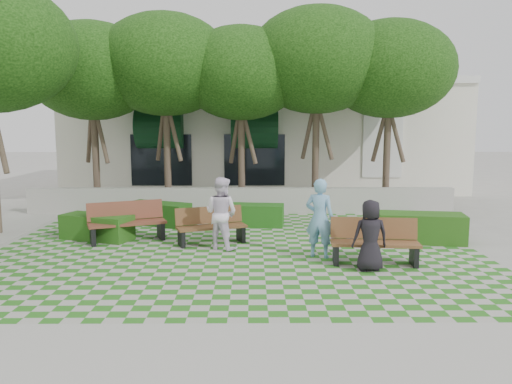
{
  "coord_description": "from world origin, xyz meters",
  "views": [
    {
      "loc": [
        0.4,
        -11.24,
        3.15
      ],
      "look_at": [
        0.5,
        1.5,
        1.4
      ],
      "focal_mm": 35.0,
      "sensor_mm": 36.0,
      "label": 1
    }
  ],
  "objects_px": {
    "bench_west": "(127,222)",
    "person_blue": "(320,218)",
    "bench_east": "(374,242)",
    "hedge_east": "(421,228)",
    "hedge_west": "(97,227)",
    "hedge_midright": "(252,215)",
    "person_white": "(221,213)",
    "person_dark": "(370,235)",
    "hedge_midleft": "(159,214)",
    "bench_mid": "(211,226)"
  },
  "relations": [
    {
      "from": "hedge_midright",
      "to": "bench_west",
      "type": "bearing_deg",
      "value": -149.39
    },
    {
      "from": "bench_west",
      "to": "hedge_midright",
      "type": "bearing_deg",
      "value": 8.1
    },
    {
      "from": "hedge_east",
      "to": "hedge_west",
      "type": "xyz_separation_m",
      "value": [
        -8.77,
        0.38,
        -0.05
      ]
    },
    {
      "from": "bench_west",
      "to": "hedge_midright",
      "type": "distance_m",
      "value": 3.93
    },
    {
      "from": "hedge_midright",
      "to": "person_white",
      "type": "relative_size",
      "value": 1.05
    },
    {
      "from": "hedge_west",
      "to": "person_dark",
      "type": "xyz_separation_m",
      "value": [
        6.78,
        -2.98,
        0.43
      ]
    },
    {
      "from": "bench_mid",
      "to": "hedge_east",
      "type": "relative_size",
      "value": 0.86
    },
    {
      "from": "bench_west",
      "to": "person_dark",
      "type": "xyz_separation_m",
      "value": [
        5.91,
        -2.79,
        0.26
      ]
    },
    {
      "from": "bench_east",
      "to": "hedge_midright",
      "type": "bearing_deg",
      "value": 128.79
    },
    {
      "from": "hedge_midright",
      "to": "person_blue",
      "type": "distance_m",
      "value": 4.06
    },
    {
      "from": "bench_west",
      "to": "person_dark",
      "type": "bearing_deg",
      "value": -47.77
    },
    {
      "from": "hedge_east",
      "to": "hedge_west",
      "type": "distance_m",
      "value": 8.77
    },
    {
      "from": "hedge_west",
      "to": "person_blue",
      "type": "height_order",
      "value": "person_blue"
    },
    {
      "from": "bench_east",
      "to": "hedge_east",
      "type": "xyz_separation_m",
      "value": [
        1.75,
        2.06,
        -0.1
      ]
    },
    {
      "from": "bench_east",
      "to": "hedge_east",
      "type": "relative_size",
      "value": 0.9
    },
    {
      "from": "hedge_midright",
      "to": "hedge_west",
      "type": "distance_m",
      "value": 4.62
    },
    {
      "from": "bench_east",
      "to": "person_blue",
      "type": "xyz_separation_m",
      "value": [
        -1.17,
        0.56,
        0.45
      ]
    },
    {
      "from": "hedge_midleft",
      "to": "person_blue",
      "type": "relative_size",
      "value": 1.06
    },
    {
      "from": "hedge_midleft",
      "to": "person_white",
      "type": "bearing_deg",
      "value": -54.79
    },
    {
      "from": "bench_mid",
      "to": "person_dark",
      "type": "distance_m",
      "value": 4.41
    },
    {
      "from": "hedge_east",
      "to": "hedge_west",
      "type": "relative_size",
      "value": 1.14
    },
    {
      "from": "bench_mid",
      "to": "person_white",
      "type": "xyz_separation_m",
      "value": [
        0.31,
        -0.58,
        0.45
      ]
    },
    {
      "from": "bench_mid",
      "to": "bench_west",
      "type": "distance_m",
      "value": 2.31
    },
    {
      "from": "bench_west",
      "to": "person_blue",
      "type": "height_order",
      "value": "person_blue"
    },
    {
      "from": "hedge_east",
      "to": "hedge_midleft",
      "type": "height_order",
      "value": "hedge_east"
    },
    {
      "from": "bench_east",
      "to": "hedge_midright",
      "type": "height_order",
      "value": "bench_east"
    },
    {
      "from": "person_blue",
      "to": "person_white",
      "type": "xyz_separation_m",
      "value": [
        -2.37,
        0.82,
        -0.03
      ]
    },
    {
      "from": "hedge_midright",
      "to": "person_dark",
      "type": "distance_m",
      "value": 5.43
    },
    {
      "from": "hedge_east",
      "to": "hedge_west",
      "type": "bearing_deg",
      "value": 177.49
    },
    {
      "from": "bench_west",
      "to": "person_white",
      "type": "distance_m",
      "value": 2.77
    },
    {
      "from": "hedge_east",
      "to": "person_blue",
      "type": "distance_m",
      "value": 3.33
    },
    {
      "from": "hedge_midright",
      "to": "bench_mid",
      "type": "bearing_deg",
      "value": -115.51
    },
    {
      "from": "bench_west",
      "to": "hedge_midleft",
      "type": "distance_m",
      "value": 2.25
    },
    {
      "from": "hedge_midleft",
      "to": "person_dark",
      "type": "bearing_deg",
      "value": -42.34
    },
    {
      "from": "bench_east",
      "to": "person_blue",
      "type": "height_order",
      "value": "person_blue"
    },
    {
      "from": "bench_mid",
      "to": "person_blue",
      "type": "distance_m",
      "value": 3.06
    },
    {
      "from": "hedge_midright",
      "to": "hedge_midleft",
      "type": "bearing_deg",
      "value": 176.15
    },
    {
      "from": "bench_mid",
      "to": "person_white",
      "type": "height_order",
      "value": "person_white"
    },
    {
      "from": "bench_west",
      "to": "person_blue",
      "type": "bearing_deg",
      "value": -41.25
    },
    {
      "from": "person_dark",
      "to": "hedge_midright",
      "type": "bearing_deg",
      "value": -65.37
    },
    {
      "from": "hedge_west",
      "to": "person_dark",
      "type": "relative_size",
      "value": 1.26
    },
    {
      "from": "hedge_midright",
      "to": "person_blue",
      "type": "relative_size",
      "value": 1.02
    },
    {
      "from": "hedge_midright",
      "to": "hedge_midleft",
      "type": "relative_size",
      "value": 0.97
    },
    {
      "from": "hedge_midright",
      "to": "person_blue",
      "type": "xyz_separation_m",
      "value": [
        1.59,
        -3.69,
        0.6
      ]
    },
    {
      "from": "hedge_midleft",
      "to": "hedge_west",
      "type": "relative_size",
      "value": 1.02
    },
    {
      "from": "bench_mid",
      "to": "hedge_east",
      "type": "distance_m",
      "value": 5.61
    },
    {
      "from": "hedge_midright",
      "to": "person_white",
      "type": "distance_m",
      "value": 3.02
    },
    {
      "from": "bench_west",
      "to": "hedge_west",
      "type": "xyz_separation_m",
      "value": [
        -0.87,
        0.19,
        -0.17
      ]
    },
    {
      "from": "bench_east",
      "to": "person_dark",
      "type": "bearing_deg",
      "value": -107.58
    },
    {
      "from": "bench_mid",
      "to": "hedge_midright",
      "type": "relative_size",
      "value": 1.0
    }
  ]
}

